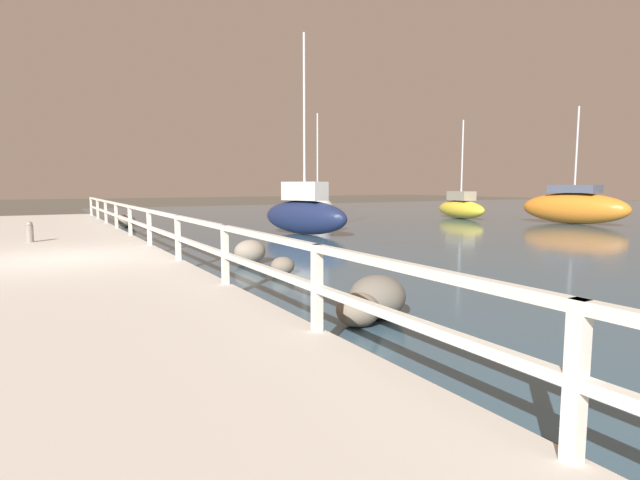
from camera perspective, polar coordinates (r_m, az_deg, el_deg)
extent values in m
plane|color=#4C473D|center=(12.07, -27.28, -2.98)|extent=(120.00, 120.00, 0.00)
cube|color=beige|center=(12.05, -27.30, -2.44)|extent=(4.39, 36.00, 0.23)
cube|color=silver|center=(3.24, 27.19, -14.21)|extent=(0.10, 0.10, 0.95)
cube|color=silver|center=(5.36, -0.35, -5.52)|extent=(0.10, 0.10, 0.95)
cube|color=silver|center=(8.02, -10.80, -1.68)|extent=(0.10, 0.10, 0.95)
cube|color=silver|center=(10.82, -15.94, 0.25)|extent=(0.10, 0.10, 0.95)
cube|color=silver|center=(13.69, -18.94, 1.37)|extent=(0.10, 0.10, 0.95)
cube|color=silver|center=(16.58, -20.90, 2.10)|extent=(0.10, 0.10, 0.95)
cube|color=silver|center=(19.49, -22.27, 2.62)|extent=(0.10, 0.10, 0.95)
cube|color=silver|center=(22.41, -23.29, 2.99)|extent=(0.10, 0.10, 0.95)
cube|color=silver|center=(25.34, -24.08, 3.28)|extent=(0.10, 0.10, 0.95)
cube|color=silver|center=(28.27, -24.70, 3.51)|extent=(0.10, 0.10, 0.95)
cube|color=silver|center=(12.22, -17.68, 2.90)|extent=(0.09, 32.50, 0.08)
cube|color=silver|center=(12.25, -17.61, 0.87)|extent=(0.09, 32.50, 0.08)
ellipsoid|color=slate|center=(22.79, -21.24, 2.05)|extent=(0.74, 0.66, 0.55)
ellipsoid|color=slate|center=(6.43, 4.37, -7.95)|extent=(0.58, 0.52, 0.44)
ellipsoid|color=slate|center=(10.06, -4.29, -2.97)|extent=(0.49, 0.44, 0.36)
ellipsoid|color=#666056|center=(6.82, 6.55, -6.48)|extent=(0.80, 0.72, 0.60)
ellipsoid|color=gray|center=(11.59, -8.01, -1.33)|extent=(0.73, 0.66, 0.55)
cylinder|color=gray|center=(15.89, -30.24, 0.61)|extent=(0.19, 0.19, 0.46)
sphere|color=gray|center=(15.87, -30.30, 1.56)|extent=(0.17, 0.17, 0.17)
ellipsoid|color=gold|center=(27.91, 15.79, 3.39)|extent=(1.87, 4.09, 0.97)
cube|color=#9E937F|center=(27.88, 15.83, 4.88)|extent=(1.08, 1.77, 0.49)
cylinder|color=silver|center=(27.91, 15.95, 8.73)|extent=(0.09, 0.09, 4.23)
ellipsoid|color=#192347|center=(18.21, -1.77, 2.61)|extent=(2.21, 4.06, 1.24)
cube|color=silver|center=(18.17, -1.78, 5.61)|extent=(1.22, 1.83, 0.67)
cylinder|color=silver|center=(18.33, -1.81, 13.78)|extent=(0.09, 0.09, 5.88)
ellipsoid|color=white|center=(27.37, -0.29, 3.76)|extent=(2.85, 4.53, 1.15)
cube|color=#4C566B|center=(27.35, -0.29, 5.43)|extent=(1.38, 1.42, 0.45)
cylinder|color=silver|center=(27.39, -0.29, 9.65)|extent=(0.09, 0.09, 4.48)
ellipsoid|color=orange|center=(25.95, 26.98, 3.25)|extent=(2.11, 5.05, 1.43)
cube|color=#4C566B|center=(25.93, 27.08, 5.23)|extent=(1.30, 2.22, 0.37)
cylinder|color=silver|center=(25.98, 27.28, 9.14)|extent=(0.09, 0.09, 3.92)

